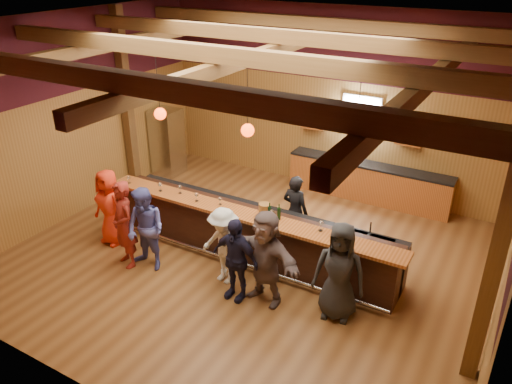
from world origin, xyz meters
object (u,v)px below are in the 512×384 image
customer_orange (110,207)px  customer_navy (235,259)px  bottle_a (270,212)px  ice_bucket (265,210)px  bar_counter (253,232)px  customer_white (224,246)px  stainless_fridge (167,142)px  bartender (295,211)px  back_bar_cabinet (368,182)px  customer_brown (265,257)px  customer_redvest (124,225)px  customer_dark (339,272)px  customer_denim (146,230)px

customer_orange → customer_navy: size_ratio=1.04×
bottle_a → ice_bucket: bearing=162.7°
bar_counter → customer_white: 1.06m
stainless_fridge → ice_bucket: stainless_fridge is taller
stainless_fridge → bartender: stainless_fridge is taller
back_bar_cabinet → bottle_a: 3.96m
customer_brown → ice_bucket: customer_brown is taller
customer_redvest → customer_dark: (4.13, 0.60, -0.00)m
customer_orange → bartender: size_ratio=1.04×
customer_denim → customer_navy: 1.96m
customer_navy → customer_brown: (0.49, 0.19, 0.09)m
customer_denim → customer_white: customer_denim is taller
customer_white → bartender: bearing=80.8°
back_bar_cabinet → customer_denim: customer_denim is taller
bar_counter → customer_dark: 2.37m
bar_counter → ice_bucket: ice_bucket is taller
customer_orange → bottle_a: customer_orange is taller
stainless_fridge → bartender: 4.97m
customer_orange → bottle_a: 3.44m
customer_brown → customer_navy: bearing=-148.5°
bar_counter → customer_redvest: bearing=-142.6°
customer_redvest → customer_white: customer_redvest is taller
customer_redvest → customer_brown: bearing=30.3°
bottle_a → customer_orange: bearing=-166.9°
customer_orange → ice_bucket: bearing=21.4°
customer_orange → customer_denim: bearing=-8.4°
customer_redvest → customer_dark: customer_redvest is taller
bar_counter → customer_denim: (-1.54, -1.39, 0.32)m
stainless_fridge → customer_white: (4.10, -3.48, -0.14)m
customer_denim → customer_redvest: bearing=-161.0°
customer_redvest → customer_brown: customer_redvest is taller
stainless_fridge → customer_brown: stainless_fridge is taller
bartender → bottle_a: size_ratio=4.98×
back_bar_cabinet → bottle_a: bearing=-100.0°
customer_orange → customer_white: 2.80m
customer_dark → bottle_a: size_ratio=5.52×
bottle_a → customer_navy: bearing=-94.7°
bar_counter → back_bar_cabinet: bar_counter is taller
stainless_fridge → bottle_a: bearing=-30.3°
stainless_fridge → customer_denim: bearing=-56.1°
bar_counter → customer_navy: bearing=-72.6°
back_bar_cabinet → customer_redvest: 5.99m
customer_denim → bartender: bearing=49.2°
customer_redvest → customer_navy: bearing=27.4°
customer_navy → bartender: bearing=90.0°
stainless_fridge → customer_brown: (5.02, -3.59, -0.03)m
customer_white → back_bar_cabinet: bearing=83.8°
customer_brown → bartender: size_ratio=1.11×
customer_orange → customer_denim: size_ratio=0.98×
customer_orange → bar_counter: bearing=27.3°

